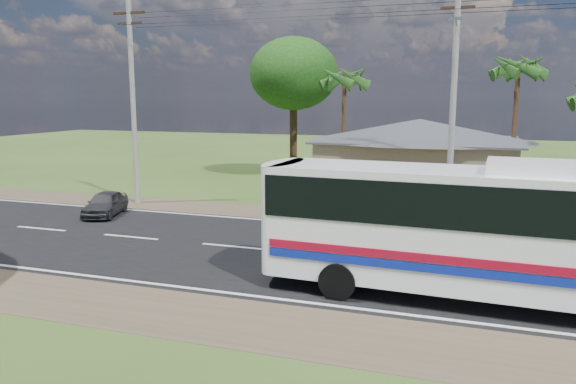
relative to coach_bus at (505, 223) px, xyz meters
name	(u,v)px	position (x,y,z in m)	size (l,w,h in m)	color
ground	(349,258)	(-4.91, 3.07, -2.28)	(120.00, 120.00, 0.00)	#324A1A
road	(349,258)	(-4.91, 3.07, -2.27)	(120.00, 16.00, 0.03)	black
house	(419,151)	(-3.91, 16.07, 0.36)	(12.40, 10.00, 5.00)	tan
utility_poles	(446,93)	(-2.24, 9.56, 3.49)	(32.80, 2.22, 11.00)	#9E9E99
palm_mid	(518,68)	(1.09, 18.57, 4.88)	(2.80, 2.80, 8.20)	#47301E
palm_far	(344,79)	(-8.91, 19.07, 4.40)	(2.80, 2.80, 7.70)	#47301E
tree_behind_house	(294,74)	(-12.91, 21.07, 4.84)	(6.00, 6.00, 9.61)	#47301E
coach_bus	(505,223)	(0.00, 0.00, 0.00)	(12.94, 3.25, 3.99)	white
motorcycle	(573,227)	(2.96, 8.51, -1.80)	(0.64, 1.84, 0.97)	black
person	(576,225)	(2.88, 7.43, -1.48)	(0.58, 0.38, 1.60)	navy
small_car	(105,204)	(-17.52, 6.32, -1.70)	(1.38, 3.42, 1.17)	#28292B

